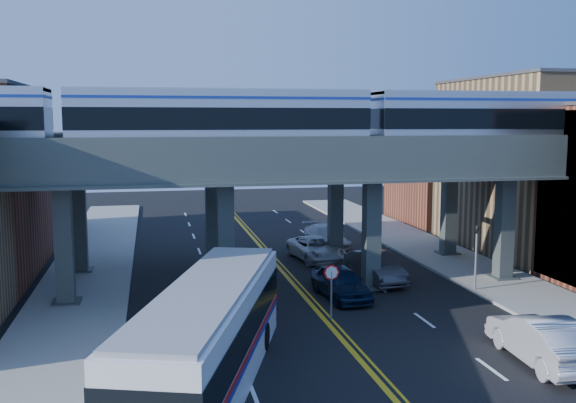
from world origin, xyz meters
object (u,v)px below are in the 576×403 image
transit_bus (209,337)px  car_lane_c (316,249)px  car_parked_curb (542,339)px  car_lane_b (375,267)px  car_lane_d (326,238)px  traffic_signal (476,250)px  transit_train (221,119)px  car_lane_a (341,282)px  stop_sign (331,283)px

transit_bus → car_lane_c: transit_bus is taller
car_parked_curb → car_lane_b: bearing=-77.4°
car_parked_curb → car_lane_d: bearing=-80.4°
car_lane_c → car_lane_d: bearing=56.2°
traffic_signal → car_lane_d: (-4.80, 12.63, -1.44)m
transit_train → car_lane_d: 16.01m
car_lane_a → traffic_signal: bearing=-8.8°
transit_bus → car_lane_b: bearing=-21.3°
traffic_signal → car_lane_c: (-6.36, 9.49, -1.53)m
car_lane_c → car_lane_d: 3.50m
car_lane_a → car_lane_d: bearing=72.5°
car_lane_b → car_lane_c: 6.50m
transit_train → car_lane_c: transit_train is taller
transit_train → transit_bus: transit_train is taller
transit_bus → car_lane_c: 20.78m
transit_bus → stop_sign: bearing=-25.7°
car_lane_b → car_lane_c: bearing=100.4°
transit_train → car_lane_b: transit_train is taller
car_lane_a → car_lane_d: car_lane_d is taller
car_lane_b → transit_bus: bearing=-136.0°
transit_bus → car_lane_a: bearing=-19.5°
car_lane_a → car_parked_curb: (4.89, -10.22, 0.10)m
car_lane_c → traffic_signal: bearing=-63.6°
stop_sign → car_lane_d: 16.18m
car_lane_b → car_parked_curb: bearing=-87.2°
transit_bus → car_lane_a: 12.48m
traffic_signal → car_lane_b: 5.76m
stop_sign → car_lane_b: bearing=55.0°
car_lane_a → car_lane_b: bearing=38.9°
car_lane_d → car_lane_c: bearing=-117.7°
transit_train → traffic_signal: (13.36, -2.00, -6.94)m
stop_sign → car_lane_d: stop_sign is taller
car_lane_b → car_parked_curb: 13.19m
car_lane_d → car_parked_curb: size_ratio=1.05×
transit_train → car_lane_b: 12.25m
car_lane_c → car_parked_curb: 19.66m
traffic_signal → transit_train: bearing=171.5°
transit_train → stop_sign: transit_train is taller
car_lane_b → stop_sign: bearing=-131.0°
traffic_signal → car_lane_d: 13.58m
stop_sign → car_parked_curb: size_ratio=0.47×
car_lane_a → car_lane_c: size_ratio=0.88×
traffic_signal → stop_sign: bearing=-161.4°
car_lane_c → car_lane_d: car_lane_d is taller
car_lane_b → car_lane_a: bearing=-141.6°
car_lane_a → car_lane_d: size_ratio=0.83×
transit_bus → car_lane_d: 24.27m
traffic_signal → car_lane_a: 7.56m
transit_train → traffic_signal: bearing=-8.5°
car_lane_d → transit_train: bearing=-130.2°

